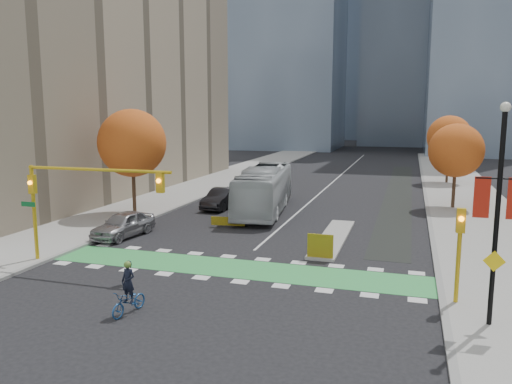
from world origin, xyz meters
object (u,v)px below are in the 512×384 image
Objects in this scene: parked_car_c at (241,190)px; tree_east_near at (456,151)px; tree_east_far at (449,137)px; bus at (264,189)px; traffic_signal_east at (459,241)px; parked_car_a at (123,224)px; parked_car_b at (221,198)px; cyclist at (129,296)px; tree_west at (132,143)px; hazard_board at (320,246)px; parked_car_d at (250,183)px; banner_lamppost at (498,206)px; traffic_signal_west at (74,190)px.

tree_east_near is at bearing 0.40° from parked_car_c.
bus is (-15.17, -21.71, -3.42)m from tree_east_far.
traffic_signal_east is 0.85× the size of parked_car_a.
parked_car_b is (2.50, 10.98, 0.01)m from parked_car_a.
bus is (-14.67, -5.71, -3.04)m from tree_east_near.
cyclist is at bearing -81.33° from parked_car_c.
parked_car_c is at bearing 60.13° from tree_west.
hazard_board is 25.03m from parked_car_d.
hazard_board is at bearing -63.73° from parked_car_d.
parked_car_c is (-18.50, -0.42, -4.05)m from tree_east_near.
bus is at bearing 66.54° from parked_car_a.
cyclist is at bearing -117.10° from tree_east_near.
tree_east_near is (8.00, 17.80, 4.06)m from hazard_board.
tree_east_near reaches higher than bus.
traffic_signal_east is 2.92m from banner_lamppost.
tree_east_near is at bearing 72.78° from cyclist.
tree_east_far is (0.50, 16.00, 0.38)m from tree_east_near.
hazard_board is 0.34× the size of traffic_signal_east.
banner_lamppost is 3.82× the size of cyclist.
cyclist is 0.45× the size of parked_car_a.
bus is at bearing -158.73° from tree_east_near.
parked_car_c is at bearing -139.16° from tree_east_far.
tree_east_near is 20.16m from parked_car_d.
tree_east_near is at bearing -13.74° from parked_car_d.
tree_west reaches higher than tree_east_near.
cyclist is at bearing -59.88° from tree_west.
traffic_signal_west is 1.76× the size of parked_car_a.
parked_car_a is at bearing -95.22° from parked_car_d.
banner_lamppost is 1.47× the size of parked_car_c.
tree_east_far is at bearing 88.21° from tree_east_near.
bus reaches higher than parked_car_d.
parked_car_d is (-4.54, 10.29, -1.06)m from bus.
traffic_signal_east is at bearing -57.16° from parked_car_d.
cyclist is at bearing -158.99° from traffic_signal_east.
traffic_signal_east is at bearing 0.01° from traffic_signal_west.
tree_east_near is 1.46× the size of parked_car_a.
bus is 6.61m from parked_car_c.
cyclist is 12.97m from parked_car_a.
bus is 3.97m from parked_car_b.
tree_west is 2.01× the size of traffic_signal_east.
traffic_signal_east reaches higher than bus.
hazard_board is 35.13m from tree_east_far.
tree_west reaches higher than parked_car_a.
parked_car_b is at bearing 39.77° from tree_west.
parked_car_b is at bearing -86.30° from parked_car_d.
tree_west is 3.79× the size of cyclist.
parked_car_d is at bearing 71.79° from tree_west.
traffic_signal_east is at bearing -10.21° from parked_car_a.
parked_car_c is at bearing 127.59° from traffic_signal_east.
cyclist reaches higher than hazard_board.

